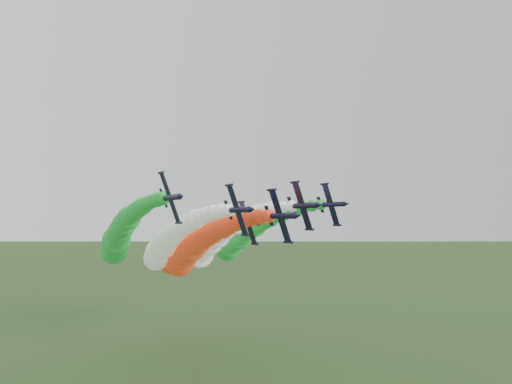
# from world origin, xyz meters

# --- Properties ---
(jet_lead) EXTENTS (13.95, 78.48, 23.61)m
(jet_lead) POSITION_xyz_m (-1.42, 34.89, 34.91)
(jet_lead) COLOR black
(jet_lead) RESTS_ON ground
(jet_inner_left) EXTENTS (13.68, 78.22, 23.34)m
(jet_inner_left) POSITION_xyz_m (-6.21, 43.17, 36.08)
(jet_inner_left) COLOR black
(jet_inner_left) RESTS_ON ground
(jet_inner_right) EXTENTS (14.40, 78.93, 24.05)m
(jet_inner_right) POSITION_xyz_m (8.17, 41.08, 37.07)
(jet_inner_right) COLOR black
(jet_inner_right) RESTS_ON ground
(jet_outer_left) EXTENTS (13.99, 78.53, 23.65)m
(jet_outer_left) POSITION_xyz_m (-17.72, 50.09, 38.41)
(jet_outer_left) COLOR black
(jet_outer_left) RESTS_ON ground
(jet_outer_right) EXTENTS (14.11, 78.64, 23.77)m
(jet_outer_right) POSITION_xyz_m (23.24, 50.20, 37.78)
(jet_outer_right) COLOR black
(jet_outer_right) RESTS_ON ground
(jet_trail) EXTENTS (14.27, 78.80, 23.93)m
(jet_trail) POSITION_xyz_m (5.10, 59.85, 32.89)
(jet_trail) COLOR black
(jet_trail) RESTS_ON ground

